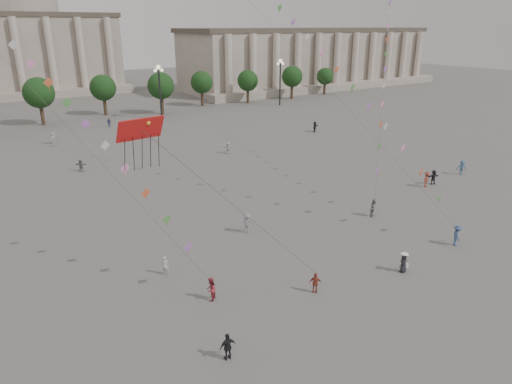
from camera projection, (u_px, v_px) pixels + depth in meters
ground at (367, 310)px, 30.62m from camera, size 360.00×360.00×0.00m
hall_east at (312, 58)px, 140.17m from camera, size 84.00×26.22×17.20m
hall_central at (23, 39)px, 126.34m from camera, size 48.30×34.30×35.50m
tree_row at (72, 93)px, 89.50m from camera, size 137.12×5.12×8.00m
lamp_post_mid_east at (159, 82)px, 90.47m from camera, size 2.00×0.90×10.65m
lamp_post_far_east at (280, 74)px, 106.20m from camera, size 2.00×0.90×10.65m
person_crowd_0 at (109, 123)px, 85.20m from camera, size 1.05×0.67×1.66m
person_crowd_3 at (433, 177)px, 54.51m from camera, size 1.73×0.99×1.77m
person_crowd_4 at (54, 138)px, 73.07m from camera, size 1.56×1.75×1.93m
person_crowd_6 at (247, 223)px, 41.65m from camera, size 1.33×0.88×1.93m
person_crowd_7 at (228, 148)px, 67.66m from camera, size 1.68×1.17×1.75m
person_crowd_8 at (427, 179)px, 53.54m from camera, size 1.36×1.00×1.88m
person_crowd_9 at (315, 127)px, 81.27m from camera, size 1.84×1.29×1.91m
person_crowd_12 at (81, 165)px, 59.36m from camera, size 1.53×1.26×1.64m
person_crowd_13 at (165, 265)px, 34.72m from camera, size 0.68×0.63×1.55m
person_crowd_14 at (462, 168)px, 57.93m from camera, size 1.34×1.41×1.92m
tourist_0 at (315, 283)px, 32.35m from camera, size 0.94×0.87×1.55m
tourist_1 at (228, 347)px, 25.84m from camera, size 1.03×0.51×1.70m
kite_flyer_0 at (211, 289)px, 31.43m from camera, size 1.05×1.04×1.72m
kite_flyer_1 at (457, 236)px, 39.28m from camera, size 1.29×1.38×1.87m
kite_flyer_2 at (374, 208)px, 45.29m from camera, size 1.07×0.96×1.82m
hat_person at (404, 262)px, 35.05m from camera, size 0.80×0.60×1.69m
dragon_kite at (144, 146)px, 20.56m from camera, size 7.31×1.23×17.34m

